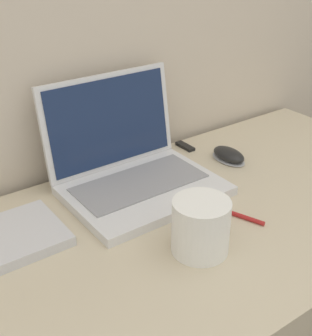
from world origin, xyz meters
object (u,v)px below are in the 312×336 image
(usb_stick, at_px, (185,146))
(pen, at_px, (228,212))
(drink_cup, at_px, (201,226))
(computer_mouse, at_px, (229,155))
(laptop, at_px, (132,166))

(usb_stick, distance_m, pen, 0.32)
(drink_cup, relative_size, computer_mouse, 1.05)
(drink_cup, height_order, computer_mouse, drink_cup)
(computer_mouse, distance_m, pen, 0.24)
(drink_cup, xyz_separation_m, usb_stick, (0.25, 0.35, -0.05))
(laptop, relative_size, computer_mouse, 3.31)
(laptop, relative_size, drink_cup, 3.15)
(usb_stick, bearing_deg, pen, -113.34)
(computer_mouse, distance_m, usb_stick, 0.13)
(drink_cup, height_order, usb_stick, drink_cup)
(drink_cup, distance_m, computer_mouse, 0.38)
(computer_mouse, height_order, usb_stick, computer_mouse)
(laptop, distance_m, computer_mouse, 0.27)
(computer_mouse, xyz_separation_m, usb_stick, (-0.04, 0.12, -0.01))
(drink_cup, bearing_deg, usb_stick, 54.44)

